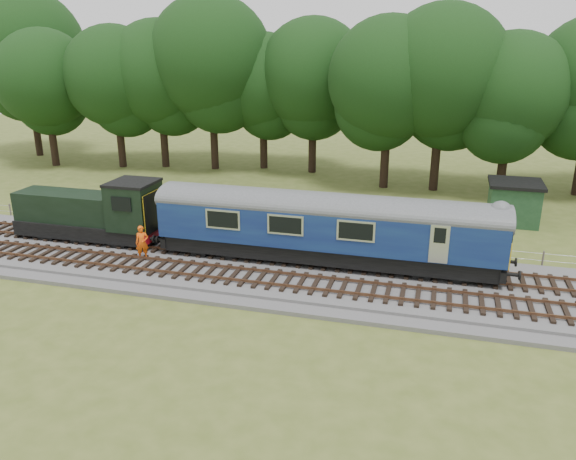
% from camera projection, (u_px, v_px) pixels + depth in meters
% --- Properties ---
extents(ground, '(120.00, 120.00, 0.00)m').
position_uv_depth(ground, '(233.00, 269.00, 30.10)').
color(ground, '#4C5B21').
rests_on(ground, ground).
extents(ballast, '(70.00, 7.00, 0.35)m').
position_uv_depth(ballast, '(233.00, 266.00, 30.04)').
color(ballast, '#4C4C4F').
rests_on(ballast, ground).
extents(track_north, '(67.20, 2.40, 0.21)m').
position_uv_depth(track_north, '(242.00, 253.00, 31.24)').
color(track_north, black).
rests_on(track_north, ballast).
extents(track_south, '(67.20, 2.40, 0.21)m').
position_uv_depth(track_south, '(222.00, 273.00, 28.51)').
color(track_south, black).
rests_on(track_south, ballast).
extents(fence, '(64.00, 0.12, 1.00)m').
position_uv_depth(fence, '(259.00, 241.00, 34.21)').
color(fence, '#6B6054').
rests_on(fence, ground).
extents(tree_line, '(70.00, 8.00, 18.00)m').
position_uv_depth(tree_line, '(320.00, 177.00, 50.17)').
color(tree_line, black).
rests_on(tree_line, ground).
extents(dmu_railcar, '(18.05, 2.86, 3.88)m').
position_uv_depth(dmu_railcar, '(326.00, 222.00, 29.34)').
color(dmu_railcar, black).
rests_on(dmu_railcar, ground).
extents(shunter_loco, '(8.91, 2.60, 3.38)m').
position_uv_depth(shunter_loco, '(94.00, 213.00, 33.04)').
color(shunter_loco, black).
rests_on(shunter_loco, ground).
extents(worker, '(0.82, 0.72, 1.89)m').
position_uv_depth(worker, '(142.00, 243.00, 30.24)').
color(worker, '#FF590D').
rests_on(worker, ballast).
extents(shed, '(3.46, 3.46, 2.80)m').
position_uv_depth(shed, '(514.00, 202.00, 37.37)').
color(shed, '#1B3C21').
rests_on(shed, ground).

